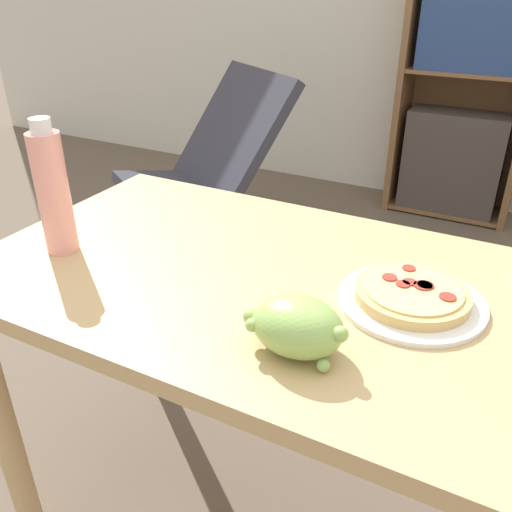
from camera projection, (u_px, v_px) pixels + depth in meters
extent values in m
cube|color=tan|center=(291.00, 288.00, 1.06)|extent=(1.29, 0.70, 0.03)
cylinder|color=tan|center=(3.00, 426.00, 1.25)|extent=(0.06, 0.06, 0.73)
cylinder|color=tan|center=(156.00, 303.00, 1.70)|extent=(0.06, 0.06, 0.73)
cylinder|color=white|center=(411.00, 301.00, 0.97)|extent=(0.26, 0.26, 0.01)
cylinder|color=#DBB26B|center=(412.00, 294.00, 0.97)|extent=(0.20, 0.20, 0.02)
cylinder|color=#EACC7A|center=(413.00, 289.00, 0.96)|extent=(0.18, 0.18, 0.00)
cylinder|color=#A83328|center=(409.00, 282.00, 0.97)|extent=(0.03, 0.03, 0.00)
cylinder|color=#A83328|center=(423.00, 285.00, 0.96)|extent=(0.03, 0.03, 0.00)
cylinder|color=#A83328|center=(426.00, 285.00, 0.97)|extent=(0.03, 0.03, 0.00)
cylinder|color=#A83328|center=(403.00, 284.00, 0.97)|extent=(0.03, 0.03, 0.00)
cylinder|color=#A83328|center=(409.00, 268.00, 1.02)|extent=(0.02, 0.02, 0.00)
cylinder|color=#A83328|center=(448.00, 297.00, 0.93)|extent=(0.03, 0.03, 0.00)
cylinder|color=#A83328|center=(390.00, 277.00, 0.99)|extent=(0.03, 0.03, 0.00)
ellipsoid|color=#93BC5B|center=(297.00, 326.00, 0.84)|extent=(0.15, 0.12, 0.09)
sphere|color=#93BC5B|center=(252.00, 325.00, 0.84)|extent=(0.02, 0.02, 0.02)
sphere|color=#93BC5B|center=(265.00, 308.00, 0.87)|extent=(0.02, 0.02, 0.02)
sphere|color=#93BC5B|center=(265.00, 319.00, 0.89)|extent=(0.02, 0.02, 0.02)
sphere|color=#93BC5B|center=(274.00, 316.00, 0.89)|extent=(0.03, 0.03, 0.03)
sphere|color=#93BC5B|center=(251.00, 316.00, 0.86)|extent=(0.03, 0.03, 0.03)
sphere|color=#93BC5B|center=(340.00, 334.00, 0.80)|extent=(0.03, 0.03, 0.03)
sphere|color=#93BC5B|center=(319.00, 323.00, 0.85)|extent=(0.03, 0.03, 0.03)
sphere|color=#93BC5B|center=(323.00, 365.00, 0.81)|extent=(0.02, 0.02, 0.02)
cylinder|color=pink|center=(53.00, 194.00, 1.10)|extent=(0.07, 0.07, 0.25)
cylinder|color=white|center=(40.00, 125.00, 1.03)|extent=(0.04, 0.04, 0.03)
cube|color=slate|center=(195.00, 247.00, 2.73)|extent=(0.76, 0.76, 0.10)
cube|color=#383842|center=(184.00, 194.00, 2.53)|extent=(0.77, 0.74, 0.14)
cube|color=#383842|center=(232.00, 133.00, 2.56)|extent=(0.72, 0.66, 0.55)
cube|color=brown|center=(408.00, 67.00, 3.01)|extent=(0.04, 0.32, 1.60)
cube|color=brown|center=(474.00, 67.00, 3.00)|extent=(0.69, 0.01, 1.60)
cube|color=brown|center=(445.00, 207.00, 3.25)|extent=(0.61, 0.30, 0.02)
cube|color=#4C423D|center=(452.00, 162.00, 3.09)|extent=(0.54, 0.22, 0.56)
cube|color=brown|center=(469.00, 72.00, 2.88)|extent=(0.61, 0.30, 0.02)
cube|color=navy|center=(479.00, 12.00, 2.72)|extent=(0.54, 0.22, 0.56)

